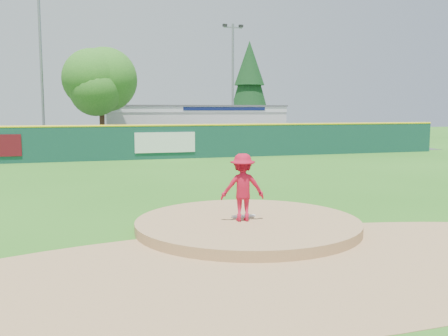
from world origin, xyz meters
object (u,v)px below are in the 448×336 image
object	(u,v)px
pitcher	(243,187)
deciduous_tree	(101,86)
van	(187,140)
pool_building_grp	(190,124)
light_pole_left	(41,66)
light_pole_right	(233,78)
conifer_tree	(249,83)

from	to	relation	value
pitcher	deciduous_tree	xyz separation A→B (m)	(-1.84, 25.08, 3.48)
van	pool_building_grp	distance (m)	7.08
light_pole_left	light_pole_right	world-z (taller)	light_pole_left
pool_building_grp	deciduous_tree	bearing A→B (deg)	-138.84
van	light_pole_right	world-z (taller)	light_pole_right
deciduous_tree	van	bearing A→B (deg)	2.07
van	conifer_tree	bearing A→B (deg)	-45.27
light_pole_left	pool_building_grp	bearing A→B (deg)	22.60
pitcher	conifer_tree	size ratio (longest dim) A/B	0.17
pitcher	van	xyz separation A→B (m)	(4.34, 25.30, -0.37)
van	deciduous_tree	bearing A→B (deg)	86.11
pitcher	conifer_tree	xyz separation A→B (m)	(13.16, 36.08, 4.47)
pitcher	conifer_tree	bearing A→B (deg)	-101.24
deciduous_tree	light_pole_right	bearing A→B (deg)	19.98
light_pole_left	deciduous_tree	bearing A→B (deg)	-26.57
conifer_tree	light_pole_right	distance (m)	8.06
pitcher	light_pole_right	size ratio (longest dim) A/B	0.16
light_pole_right	light_pole_left	bearing A→B (deg)	-172.41
van	light_pole_left	world-z (taller)	light_pole_left
pitcher	light_pole_right	world-z (taller)	light_pole_right
pitcher	deciduous_tree	distance (m)	25.39
pitcher	deciduous_tree	world-z (taller)	deciduous_tree
conifer_tree	light_pole_left	bearing A→B (deg)	-154.65
light_pole_right	deciduous_tree	bearing A→B (deg)	-160.02
pool_building_grp	conifer_tree	size ratio (longest dim) A/B	1.60
van	light_pole_right	bearing A→B (deg)	-57.90
van	pool_building_grp	size ratio (longest dim) A/B	0.32
light_pole_right	pitcher	bearing A→B (deg)	-107.49
van	light_pole_right	distance (m)	7.81
light_pole_right	pool_building_grp	bearing A→B (deg)	135.05
deciduous_tree	conifer_tree	distance (m)	18.63
deciduous_tree	light_pole_right	xyz separation A→B (m)	(11.00, 4.00, 0.99)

